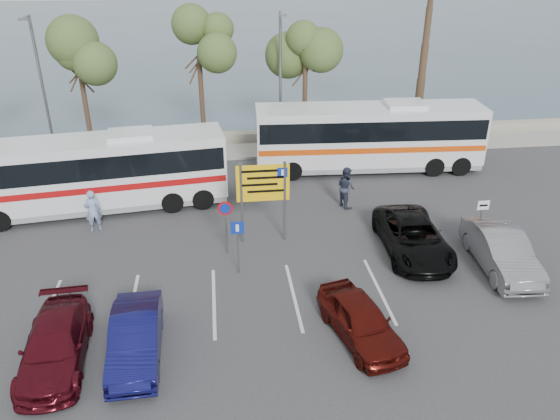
{
  "coord_description": "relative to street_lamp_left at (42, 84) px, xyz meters",
  "views": [
    {
      "loc": [
        -0.79,
        -17.16,
        11.75
      ],
      "look_at": [
        1.68,
        3.0,
        1.52
      ],
      "focal_mm": 35.0,
      "sensor_mm": 36.0,
      "label": 1
    }
  ],
  "objects": [
    {
      "name": "pedestrian_far",
      "position": [
        15.24,
        -7.47,
        -3.59
      ],
      "size": [
        1.08,
        1.19,
        2.02
      ],
      "primitive_type": "imported",
      "rotation": [
        0.0,
        0.0,
        1.96
      ],
      "color": "#2E3345",
      "rests_on": "ground"
    },
    {
      "name": "street_lamp_right",
      "position": [
        13.0,
        0.0,
        0.0
      ],
      "size": [
        0.45,
        1.15,
        8.01
      ],
      "color": "slate",
      "rests_on": "kerb_strip"
    },
    {
      "name": "kerb_strip",
      "position": [
        10.0,
        0.48,
        -4.52
      ],
      "size": [
        44.0,
        2.4,
        0.15
      ],
      "primitive_type": "cube",
      "color": "#9A978C",
      "rests_on": "ground"
    },
    {
      "name": "car_blue",
      "position": [
        6.4,
        -17.02,
        -3.91
      ],
      "size": [
        1.6,
        4.23,
        1.38
      ],
      "primitive_type": "imported",
      "rotation": [
        0.0,
        0.0,
        0.03
      ],
      "color": "#10114D",
      "rests_on": "ground"
    },
    {
      "name": "direction_sign",
      "position": [
        11.0,
        -10.32,
        -2.17
      ],
      "size": [
        2.2,
        0.12,
        3.6
      ],
      "color": "slate",
      "rests_on": "ground"
    },
    {
      "name": "tree_right",
      "position": [
        14.5,
        0.48,
        1.57
      ],
      "size": [
        3.2,
        3.2,
        7.4
      ],
      "color": "#382619",
      "rests_on": "kerb_strip"
    },
    {
      "name": "tree_left",
      "position": [
        2.0,
        0.48,
        1.41
      ],
      "size": [
        3.2,
        3.2,
        7.2
      ],
      "color": "#382619",
      "rests_on": "kerb_strip"
    },
    {
      "name": "sign_parking",
      "position": [
        9.8,
        -12.73,
        -3.13
      ],
      "size": [
        0.5,
        0.07,
        2.25
      ],
      "color": "slate",
      "rests_on": "ground"
    },
    {
      "name": "ground",
      "position": [
        10.0,
        -13.52,
        -4.6
      ],
      "size": [
        120.0,
        120.0,
        0.0
      ],
      "primitive_type": "plane",
      "color": "#353538",
      "rests_on": "ground"
    },
    {
      "name": "street_lamp_left",
      "position": [
        0.0,
        0.0,
        0.0
      ],
      "size": [
        0.45,
        1.15,
        8.01
      ],
      "color": "slate",
      "rests_on": "kerb_strip"
    },
    {
      "name": "car_maroon",
      "position": [
        4.0,
        -17.02,
        -3.95
      ],
      "size": [
        2.07,
        4.58,
        1.3
      ],
      "primitive_type": "imported",
      "rotation": [
        0.0,
        0.0,
        0.06
      ],
      "color": "#4E0D16",
      "rests_on": "ground"
    },
    {
      "name": "tree_mid",
      "position": [
        8.5,
        0.48,
        2.06
      ],
      "size": [
        3.2,
        3.2,
        8.0
      ],
      "color": "#382619",
      "rests_on": "kerb_strip"
    },
    {
      "name": "pedestrian_near",
      "position": [
        3.65,
        -8.52,
        -3.62
      ],
      "size": [
        0.83,
        0.68,
        1.95
      ],
      "primitive_type": "imported",
      "rotation": [
        0.0,
        0.0,
        3.49
      ],
      "color": "#889EC6",
      "rests_on": "ground"
    },
    {
      "name": "sign_no_stop",
      "position": [
        9.4,
        -11.13,
        -3.02
      ],
      "size": [
        0.6,
        0.08,
        2.35
      ],
      "color": "slate",
      "rests_on": "ground"
    },
    {
      "name": "suv_black",
      "position": [
        17.0,
        -12.02,
        -3.88
      ],
      "size": [
        2.57,
        5.23,
        1.43
      ],
      "primitive_type": "imported",
      "rotation": [
        0.0,
        0.0,
        -0.04
      ],
      "color": "black",
      "rests_on": "ground"
    },
    {
      "name": "sign_taxi",
      "position": [
        19.8,
        -12.03,
        -3.18
      ],
      "size": [
        0.5,
        0.07,
        2.2
      ],
      "color": "slate",
      "rests_on": "ground"
    },
    {
      "name": "coach_bus_left",
      "position": [
        3.5,
        -6.36,
        -2.86
      ],
      "size": [
        12.24,
        4.02,
        3.75
      ],
      "color": "silver",
      "rests_on": "ground"
    },
    {
      "name": "car_silver_b",
      "position": [
        20.0,
        -13.62,
        -3.82
      ],
      "size": [
        1.95,
        4.83,
        1.56
      ],
      "primitive_type": "imported",
      "rotation": [
        0.0,
        0.0,
        -0.06
      ],
      "color": "gray",
      "rests_on": "ground"
    },
    {
      "name": "coach_bus_right",
      "position": [
        17.5,
        -3.04,
        -2.82
      ],
      "size": [
        12.42,
        3.27,
        3.84
      ],
      "color": "silver",
      "rests_on": "ground"
    },
    {
      "name": "seawall",
      "position": [
        10.0,
        2.48,
        -4.3
      ],
      "size": [
        48.0,
        0.8,
        0.6
      ],
      "primitive_type": "cube",
      "color": "#9F987F",
      "rests_on": "ground"
    },
    {
      "name": "car_red",
      "position": [
        13.5,
        -17.02,
        -3.92
      ],
      "size": [
        2.53,
        4.27,
        1.36
      ],
      "primitive_type": "imported",
      "rotation": [
        0.0,
        0.0,
        0.24
      ],
      "color": "#4F0F0B",
      "rests_on": "ground"
    },
    {
      "name": "sea",
      "position": [
        10.0,
        46.48,
        -4.59
      ],
      "size": [
        140.0,
        140.0,
        0.0
      ],
      "primitive_type": "plane",
      "color": "#405C67",
      "rests_on": "ground"
    },
    {
      "name": "lane_markings",
      "position": [
        8.86,
        -14.52,
        -4.6
      ],
      "size": [
        12.02,
        4.2,
        0.01
      ],
      "primitive_type": null,
      "color": "silver",
      "rests_on": "ground"
    }
  ]
}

